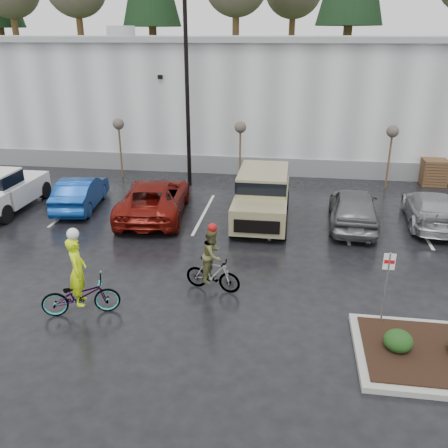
# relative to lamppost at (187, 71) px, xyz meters

# --- Properties ---
(ground) EXTENTS (120.00, 120.00, 0.00)m
(ground) POSITION_rel_lamppost_xyz_m (4.00, -12.00, -5.69)
(ground) COLOR black
(ground) RESTS_ON ground
(warehouse) EXTENTS (60.50, 15.50, 7.20)m
(warehouse) POSITION_rel_lamppost_xyz_m (4.00, 9.99, -2.04)
(warehouse) COLOR #A9ABAD
(warehouse) RESTS_ON ground
(wooded_ridge) EXTENTS (80.00, 25.00, 6.00)m
(wooded_ridge) POSITION_rel_lamppost_xyz_m (4.00, 33.00, -2.69)
(wooded_ridge) COLOR #2D431B
(wooded_ridge) RESTS_ON ground
(lamppost) EXTENTS (0.50, 1.00, 9.22)m
(lamppost) POSITION_rel_lamppost_xyz_m (0.00, 0.00, 0.00)
(lamppost) COLOR black
(lamppost) RESTS_ON ground
(sapling_west) EXTENTS (0.60, 0.60, 3.20)m
(sapling_west) POSITION_rel_lamppost_xyz_m (-4.00, 1.00, -2.96)
(sapling_west) COLOR #4F341F
(sapling_west) RESTS_ON ground
(sapling_mid) EXTENTS (0.60, 0.60, 3.20)m
(sapling_mid) POSITION_rel_lamppost_xyz_m (2.50, 1.00, -2.96)
(sapling_mid) COLOR #4F341F
(sapling_mid) RESTS_ON ground
(sapling_east) EXTENTS (0.60, 0.60, 3.20)m
(sapling_east) POSITION_rel_lamppost_xyz_m (10.00, 1.00, -2.96)
(sapling_east) COLOR #4F341F
(sapling_east) RESTS_ON ground
(pallet_stack_a) EXTENTS (1.20, 1.20, 1.35)m
(pallet_stack_a) POSITION_rel_lamppost_xyz_m (12.50, 2.00, -5.01)
(pallet_stack_a) COLOR #4F341F
(pallet_stack_a) RESTS_ON ground
(shrub_a) EXTENTS (0.70, 0.70, 0.52)m
(shrub_a) POSITION_rel_lamppost_xyz_m (8.00, -13.00, -5.27)
(shrub_a) COLOR black
(shrub_a) RESTS_ON curb_island
(fire_lane_sign) EXTENTS (0.30, 0.05, 2.20)m
(fire_lane_sign) POSITION_rel_lamppost_xyz_m (7.80, -11.80, -4.28)
(fire_lane_sign) COLOR gray
(fire_lane_sign) RESTS_ON ground
(pickup_white) EXTENTS (2.10, 5.20, 1.96)m
(pickup_white) POSITION_rel_lamppost_xyz_m (-7.34, -4.51, -4.71)
(pickup_white) COLOR silver
(pickup_white) RESTS_ON ground
(car_blue) EXTENTS (2.10, 4.52, 1.43)m
(car_blue) POSITION_rel_lamppost_xyz_m (-4.12, -4.02, -4.97)
(car_blue) COLOR navy
(car_blue) RESTS_ON ground
(car_red) EXTENTS (3.22, 5.91, 1.57)m
(car_red) POSITION_rel_lamppost_xyz_m (-0.56, -4.52, -4.90)
(car_red) COLOR #670F09
(car_red) RESTS_ON ground
(suv_tan) EXTENTS (2.20, 5.10, 2.06)m
(suv_tan) POSITION_rel_lamppost_xyz_m (4.05, -4.50, -4.66)
(suv_tan) COLOR gray
(suv_tan) RESTS_ON ground
(car_grey) EXTENTS (2.13, 4.76, 1.59)m
(car_grey) POSITION_rel_lamppost_xyz_m (7.77, -4.46, -4.89)
(car_grey) COLOR #5C5E61
(car_grey) RESTS_ON ground
(car_far_silver) EXTENTS (2.29, 4.84, 1.36)m
(car_far_silver) POSITION_rel_lamppost_xyz_m (10.97, -3.84, -5.00)
(car_far_silver) COLOR #A2A5AA
(car_far_silver) RESTS_ON ground
(cyclist_hivis) EXTENTS (2.27, 1.39, 2.60)m
(cyclist_hivis) POSITION_rel_lamppost_xyz_m (-0.42, -12.34, -4.89)
(cyclist_hivis) COLOR #3F3F44
(cyclist_hivis) RESTS_ON ground
(cyclist_olive) EXTENTS (1.76, 0.89, 2.20)m
(cyclist_olive) POSITION_rel_lamppost_xyz_m (3.00, -10.50, -4.88)
(cyclist_olive) COLOR #3F3F44
(cyclist_olive) RESTS_ON ground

